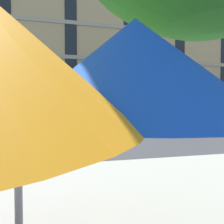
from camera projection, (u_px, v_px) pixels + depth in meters
ground_plane at (77, 141)px, 10.61m from camera, size 120.00×120.00×0.00m
sidewalk_far at (72, 127)px, 17.23m from camera, size 56.00×3.60×0.12m
apartment_building at (69, 55)px, 24.95m from camera, size 39.70×12.08×16.00m
pickup_gray at (58, 118)px, 13.93m from camera, size 5.10×2.12×2.20m
sedan_blue at (142, 118)px, 15.33m from camera, size 4.40×1.98×1.78m
pickup_gray_midblock at (202, 116)px, 16.51m from camera, size 5.10×2.12×2.20m
street_tree_left at (7, 87)px, 16.43m from camera, size 3.28×3.18×5.00m
street_tree_middle at (95, 85)px, 17.72m from camera, size 3.85×3.78×5.44m
patio_umbrella at (17, 81)px, 1.56m from camera, size 3.17×3.17×2.37m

